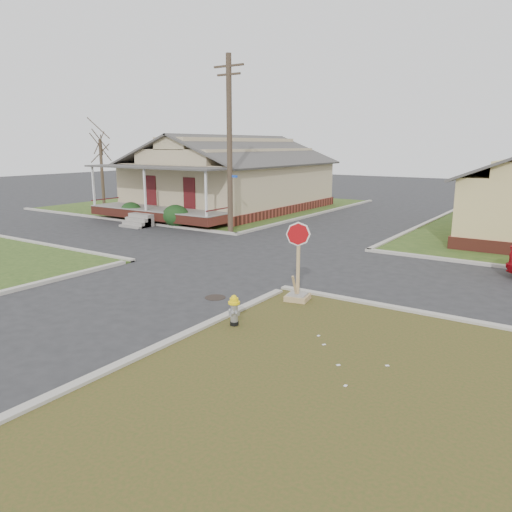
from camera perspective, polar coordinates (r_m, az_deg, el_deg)
The scene contains 12 objects.
ground at distance 17.22m, azimuth -9.40°, elevation -3.08°, with size 120.00×120.00×0.00m, color #29292B.
verge_near_right at distance 8.11m, azimuth 19.08°, elevation -22.65°, with size 13.00×14.00×0.05m, color #334418.
verge_far_left at distance 38.98m, azimuth -5.34°, elevation 5.85°, with size 19.00×19.00×0.05m, color #2D491A.
curbs at distance 21.02m, azimuth -0.08°, elevation -0.03°, with size 80.00×40.00×0.12m, color #B0AB9F, non-canonical shape.
manhole at distance 15.47m, azimuth -4.68°, elevation -4.74°, with size 0.64×0.64×0.01m, color black.
corner_house at distance 35.90m, azimuth -2.99°, elevation 8.91°, with size 10.10×15.50×5.30m.
utility_pole at distance 26.11m, azimuth -3.05°, elevation 12.74°, with size 1.80×0.28×9.00m.
tree_far_left at distance 38.04m, azimuth -17.18°, elevation 8.92°, with size 0.22×0.22×4.90m, color #413325.
fire_hydrant at distance 12.88m, azimuth -2.52°, elevation -6.03°, with size 0.30×0.30×0.81m.
stop_sign at distance 14.93m, azimuth 4.79°, elevation -3.16°, with size 0.67×0.66×2.38m.
hedge_left at distance 31.57m, azimuth -14.08°, elevation 4.98°, with size 1.45×1.19×1.11m, color #143816.
hedge_right at distance 28.78m, azimuth -9.15°, elevation 4.55°, with size 1.54×1.26×1.18m, color #143816.
Camera 1 is at (11.42, -12.03, 4.63)m, focal length 35.00 mm.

